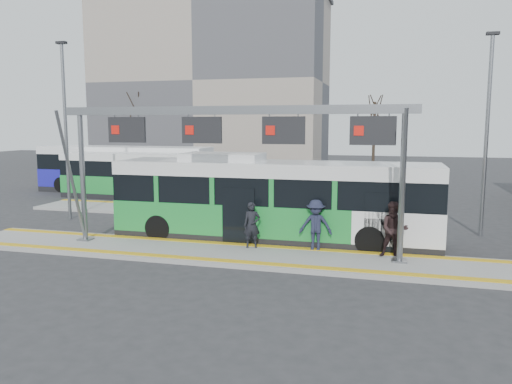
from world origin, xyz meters
TOP-DOWN VIEW (x-y plane):
  - ground at (0.00, 0.00)m, footprint 120.00×120.00m
  - platform_main at (0.00, 0.00)m, footprint 22.00×3.00m
  - platform_second at (-4.00, 8.00)m, footprint 20.00×3.00m
  - tactile_main at (0.00, 0.00)m, footprint 22.00×2.65m
  - tactile_second at (-4.00, 9.15)m, footprint 20.00×0.35m
  - gantry at (-0.35, 0.25)m, footprint 13.00×1.68m
  - apartment_block at (-14.00, 36.00)m, footprint 24.50×12.50m
  - hero_bus at (0.56, 2.73)m, footprint 12.90×2.78m
  - bg_bus_green at (-9.61, 11.82)m, footprint 11.71×3.10m
  - bg_bus_blue at (-12.70, 14.25)m, footprint 12.17×2.74m
  - passenger_a at (0.21, 0.85)m, footprint 0.72×0.58m
  - passenger_b at (5.30, 0.83)m, footprint 1.00×0.80m
  - passenger_c at (2.55, 1.10)m, footprint 1.21×0.71m
  - tree_left at (-6.99, 32.51)m, footprint 1.40×1.40m
  - tree_mid at (3.45, 33.15)m, footprint 1.40×1.40m
  - tree_far at (-20.56, 30.30)m, footprint 1.40×1.40m
  - lamp_west at (-10.26, 4.60)m, footprint 0.50×0.25m
  - lamp_east at (8.89, 5.84)m, footprint 0.50×0.25m

SIDE VIEW (x-z plane):
  - ground at x=0.00m, z-range 0.00..0.00m
  - platform_main at x=0.00m, z-range 0.00..0.15m
  - platform_second at x=-4.00m, z-range 0.00..0.15m
  - tactile_main at x=0.00m, z-range 0.15..0.17m
  - tactile_second at x=-4.00m, z-range 0.15..0.17m
  - passenger_a at x=0.21m, z-range 0.15..1.85m
  - passenger_c at x=2.55m, z-range 0.15..2.00m
  - passenger_b at x=5.30m, z-range 0.15..2.09m
  - bg_bus_green at x=-9.61m, z-range -0.02..2.88m
  - bg_bus_blue at x=-12.70m, z-range -0.02..3.15m
  - hero_bus at x=0.56m, z-range -0.15..3.39m
  - gantry at x=-0.35m, z-range 1.70..6.90m
  - lamp_east at x=8.89m, z-range 0.24..8.63m
  - lamp_west at x=-10.26m, z-range 0.24..8.86m
  - tree_mid at x=3.45m, z-range 1.99..9.71m
  - tree_far at x=-20.56m, z-range 2.12..10.34m
  - tree_left at x=-6.99m, z-range 2.15..10.46m
  - apartment_block at x=-14.00m, z-range 0.01..18.41m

